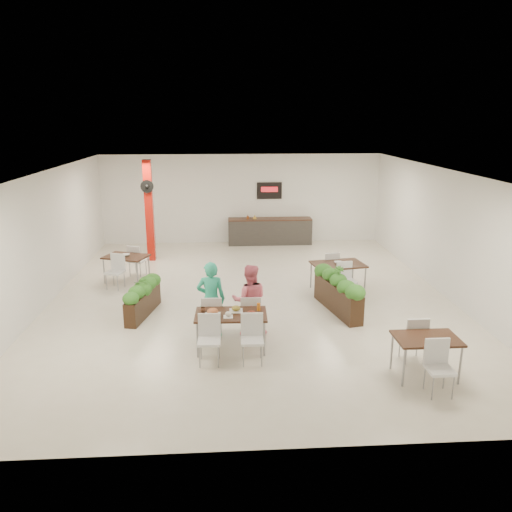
{
  "coord_description": "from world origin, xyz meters",
  "views": [
    {
      "loc": [
        -0.64,
        -11.92,
        4.46
      ],
      "look_at": [
        0.14,
        0.08,
        1.1
      ],
      "focal_mm": 35.0,
      "sensor_mm": 36.0,
      "label": 1
    }
  ],
  "objects_px": {
    "planter_right": "(338,291)",
    "planter_left": "(143,295)",
    "service_counter": "(270,231)",
    "diner_man": "(211,299)",
    "diner_woman": "(250,300)",
    "main_table": "(230,319)",
    "side_table_b": "(338,268)",
    "side_table_a": "(126,260)",
    "red_column": "(149,210)",
    "side_table_c": "(426,344)"
  },
  "relations": [
    {
      "from": "diner_man",
      "to": "side_table_b",
      "type": "relative_size",
      "value": 0.97
    },
    {
      "from": "red_column",
      "to": "side_table_b",
      "type": "height_order",
      "value": "red_column"
    },
    {
      "from": "diner_woman",
      "to": "planter_left",
      "type": "relative_size",
      "value": 0.9
    },
    {
      "from": "side_table_c",
      "to": "service_counter",
      "type": "bearing_deg",
      "value": 100.37
    },
    {
      "from": "service_counter",
      "to": "side_table_c",
      "type": "relative_size",
      "value": 1.85
    },
    {
      "from": "planter_left",
      "to": "side_table_b",
      "type": "height_order",
      "value": "side_table_b"
    },
    {
      "from": "planter_left",
      "to": "side_table_b",
      "type": "bearing_deg",
      "value": 15.71
    },
    {
      "from": "red_column",
      "to": "diner_man",
      "type": "relative_size",
      "value": 1.97
    },
    {
      "from": "diner_woman",
      "to": "planter_right",
      "type": "height_order",
      "value": "diner_woman"
    },
    {
      "from": "diner_man",
      "to": "diner_woman",
      "type": "relative_size",
      "value": 1.05
    },
    {
      "from": "diner_man",
      "to": "side_table_b",
      "type": "xyz_separation_m",
      "value": [
        3.27,
        2.63,
        -0.17
      ]
    },
    {
      "from": "main_table",
      "to": "diner_man",
      "type": "relative_size",
      "value": 1.02
    },
    {
      "from": "side_table_b",
      "to": "side_table_a",
      "type": "bearing_deg",
      "value": 159.3
    },
    {
      "from": "diner_woman",
      "to": "side_table_c",
      "type": "bearing_deg",
      "value": 148.35
    },
    {
      "from": "main_table",
      "to": "planter_right",
      "type": "relative_size",
      "value": 0.8
    },
    {
      "from": "service_counter",
      "to": "main_table",
      "type": "xyz_separation_m",
      "value": [
        -1.55,
        -8.48,
        0.14
      ]
    },
    {
      "from": "planter_right",
      "to": "side_table_b",
      "type": "bearing_deg",
      "value": 77.32
    },
    {
      "from": "main_table",
      "to": "side_table_b",
      "type": "relative_size",
      "value": 0.99
    },
    {
      "from": "side_table_c",
      "to": "side_table_a",
      "type": "bearing_deg",
      "value": 137.09
    },
    {
      "from": "planter_right",
      "to": "planter_left",
      "type": "bearing_deg",
      "value": 179.3
    },
    {
      "from": "red_column",
      "to": "side_table_a",
      "type": "bearing_deg",
      "value": -99.85
    },
    {
      "from": "main_table",
      "to": "planter_left",
      "type": "relative_size",
      "value": 0.96
    },
    {
      "from": "main_table",
      "to": "side_table_a",
      "type": "distance_m",
      "value": 5.24
    },
    {
      "from": "side_table_b",
      "to": "planter_left",
      "type": "bearing_deg",
      "value": -173.85
    },
    {
      "from": "service_counter",
      "to": "side_table_a",
      "type": "relative_size",
      "value": 1.8
    },
    {
      "from": "main_table",
      "to": "side_table_a",
      "type": "bearing_deg",
      "value": 122.67
    },
    {
      "from": "service_counter",
      "to": "red_column",
      "type": "bearing_deg",
      "value": -155.0
    },
    {
      "from": "diner_woman",
      "to": "diner_man",
      "type": "bearing_deg",
      "value": 1.67
    },
    {
      "from": "service_counter",
      "to": "main_table",
      "type": "height_order",
      "value": "service_counter"
    },
    {
      "from": "planter_right",
      "to": "side_table_a",
      "type": "bearing_deg",
      "value": 154.62
    },
    {
      "from": "red_column",
      "to": "side_table_c",
      "type": "xyz_separation_m",
      "value": [
        5.85,
        -7.93,
        -1.03
      ]
    },
    {
      "from": "service_counter",
      "to": "planter_right",
      "type": "distance_m",
      "value": 6.7
    },
    {
      "from": "side_table_a",
      "to": "side_table_b",
      "type": "relative_size",
      "value": 1.0
    },
    {
      "from": "main_table",
      "to": "side_table_c",
      "type": "bearing_deg",
      "value": -21.12
    },
    {
      "from": "side_table_b",
      "to": "side_table_c",
      "type": "relative_size",
      "value": 1.03
    },
    {
      "from": "diner_man",
      "to": "planter_right",
      "type": "distance_m",
      "value": 3.2
    },
    {
      "from": "planter_left",
      "to": "side_table_c",
      "type": "relative_size",
      "value": 1.06
    },
    {
      "from": "side_table_a",
      "to": "planter_right",
      "type": "bearing_deg",
      "value": -5.01
    },
    {
      "from": "diner_man",
      "to": "service_counter",
      "type": "bearing_deg",
      "value": -102.28
    },
    {
      "from": "main_table",
      "to": "side_table_a",
      "type": "height_order",
      "value": "same"
    },
    {
      "from": "diner_woman",
      "to": "planter_right",
      "type": "relative_size",
      "value": 0.75
    },
    {
      "from": "diner_woman",
      "to": "red_column",
      "type": "bearing_deg",
      "value": -62.74
    },
    {
      "from": "planter_left",
      "to": "side_table_a",
      "type": "xyz_separation_m",
      "value": [
        -0.82,
        2.5,
        0.14
      ]
    },
    {
      "from": "diner_man",
      "to": "diner_woman",
      "type": "distance_m",
      "value": 0.8
    },
    {
      "from": "main_table",
      "to": "diner_woman",
      "type": "height_order",
      "value": "diner_woman"
    },
    {
      "from": "service_counter",
      "to": "side_table_c",
      "type": "xyz_separation_m",
      "value": [
        1.86,
        -9.8,
        0.13
      ]
    },
    {
      "from": "red_column",
      "to": "service_counter",
      "type": "distance_m",
      "value": 4.56
    },
    {
      "from": "planter_left",
      "to": "side_table_b",
      "type": "xyz_separation_m",
      "value": [
        4.89,
        1.37,
        0.15
      ]
    },
    {
      "from": "side_table_b",
      "to": "service_counter",
      "type": "bearing_deg",
      "value": 94.77
    },
    {
      "from": "diner_man",
      "to": "side_table_b",
      "type": "distance_m",
      "value": 4.2
    }
  ]
}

